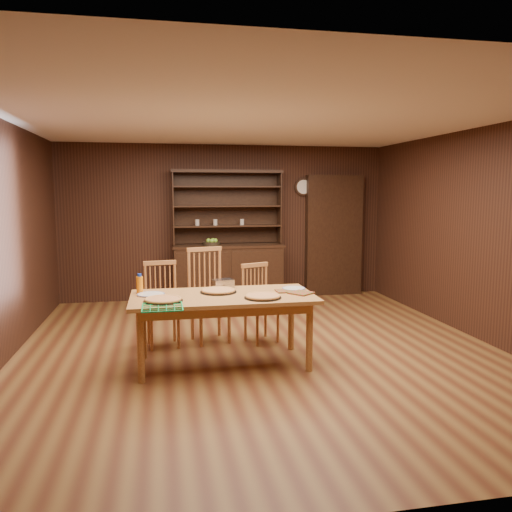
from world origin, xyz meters
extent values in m
plane|color=brown|center=(0.00, 0.00, 0.00)|extent=(6.00, 6.00, 0.00)
plane|color=white|center=(0.00, 0.00, 2.60)|extent=(6.00, 6.00, 0.00)
plane|color=#381D11|center=(0.00, 3.00, 1.30)|extent=(5.50, 0.00, 5.50)
plane|color=#381D11|center=(0.00, -3.00, 1.30)|extent=(5.50, 0.00, 5.50)
plane|color=#381D11|center=(2.75, 0.00, 1.30)|extent=(0.00, 6.00, 6.00)
cube|color=black|center=(0.00, 2.74, 0.45)|extent=(1.80, 0.50, 0.90)
cube|color=black|center=(0.00, 2.74, 0.92)|extent=(1.84, 0.52, 0.04)
cube|color=black|center=(0.00, 2.97, 1.55)|extent=(1.80, 0.02, 1.20)
cube|color=black|center=(-0.89, 2.82, 1.55)|extent=(0.02, 0.32, 1.20)
cube|color=black|center=(0.89, 2.82, 1.55)|extent=(0.02, 0.32, 1.20)
cube|color=black|center=(0.00, 2.82, 2.15)|extent=(1.84, 0.34, 0.05)
cylinder|color=#AB9F91|center=(-0.50, 2.82, 1.31)|extent=(0.07, 0.07, 0.10)
cylinder|color=#AB9F91|center=(-0.20, 2.82, 1.31)|extent=(0.07, 0.07, 0.10)
cube|color=black|center=(1.90, 2.90, 1.05)|extent=(1.00, 0.18, 2.10)
cylinder|color=black|center=(1.35, 2.96, 1.90)|extent=(0.30, 0.04, 0.30)
cylinder|color=silver|center=(1.35, 2.94, 1.90)|extent=(0.24, 0.01, 0.24)
cube|color=#C18843|center=(-0.48, -0.38, 0.73)|extent=(1.90, 0.95, 0.04)
cylinder|color=#C18843|center=(-1.31, -0.74, 0.35)|extent=(0.07, 0.07, 0.71)
cylinder|color=#C18843|center=(-1.31, -0.01, 0.35)|extent=(0.07, 0.07, 0.71)
cylinder|color=#C18843|center=(0.36, -0.74, 0.35)|extent=(0.07, 0.07, 0.71)
cylinder|color=#C18843|center=(0.36, -0.01, 0.35)|extent=(0.07, 0.07, 0.71)
cube|color=#C57D43|center=(-1.09, 0.39, 0.42)|extent=(0.46, 0.44, 0.04)
cylinder|color=#C57D43|center=(-1.23, 0.23, 0.20)|extent=(0.04, 0.04, 0.40)
cylinder|color=#C57D43|center=(-1.27, 0.52, 0.20)|extent=(0.04, 0.04, 0.40)
cylinder|color=#C57D43|center=(-0.92, 0.27, 0.20)|extent=(0.04, 0.04, 0.40)
cylinder|color=#C57D43|center=(-0.96, 0.56, 0.20)|extent=(0.04, 0.04, 0.40)
cube|color=#C57D43|center=(-1.12, 0.56, 0.98)|extent=(0.39, 0.09, 0.05)
cube|color=#C57D43|center=(-0.53, 0.48, 0.48)|extent=(0.56, 0.55, 0.04)
cylinder|color=#C57D43|center=(-0.66, 0.27, 0.23)|extent=(0.04, 0.04, 0.46)
cylinder|color=#C57D43|center=(-0.74, 0.59, 0.23)|extent=(0.04, 0.04, 0.46)
cylinder|color=#C57D43|center=(-0.31, 0.36, 0.23)|extent=(0.04, 0.04, 0.46)
cylinder|color=#C57D43|center=(-0.40, 0.68, 0.23)|extent=(0.04, 0.04, 0.46)
cube|color=#C57D43|center=(-0.57, 0.66, 1.12)|extent=(0.44, 0.15, 0.05)
cube|color=#C57D43|center=(0.08, 0.35, 0.40)|extent=(0.50, 0.48, 0.04)
cylinder|color=#C57D43|center=(0.00, 0.17, 0.19)|extent=(0.03, 0.03, 0.38)
cylinder|color=#C57D43|center=(-0.10, 0.43, 0.19)|extent=(0.03, 0.03, 0.38)
cylinder|color=#C57D43|center=(0.27, 0.28, 0.19)|extent=(0.03, 0.03, 0.38)
cylinder|color=#C57D43|center=(0.17, 0.54, 0.19)|extent=(0.03, 0.03, 0.38)
cube|color=#C57D43|center=(0.03, 0.50, 0.92)|extent=(0.36, 0.17, 0.05)
cylinder|color=black|center=(-1.09, -0.57, 0.76)|extent=(0.38, 0.38, 0.01)
cylinder|color=tan|center=(-1.09, -0.57, 0.77)|extent=(0.35, 0.35, 0.02)
torus|color=#D3964B|center=(-1.09, -0.57, 0.77)|extent=(0.36, 0.36, 0.03)
cylinder|color=black|center=(-0.10, -0.60, 0.76)|extent=(0.38, 0.38, 0.01)
cylinder|color=tan|center=(-0.10, -0.60, 0.77)|extent=(0.35, 0.35, 0.02)
torus|color=#D3964B|center=(-0.10, -0.60, 0.77)|extent=(0.35, 0.35, 0.03)
cylinder|color=black|center=(-0.51, -0.23, 0.76)|extent=(0.39, 0.39, 0.01)
cylinder|color=tan|center=(-0.51, -0.23, 0.77)|extent=(0.35, 0.35, 0.02)
torus|color=#D3964B|center=(-0.51, -0.23, 0.77)|extent=(0.36, 0.36, 0.03)
cylinder|color=silver|center=(-1.21, -0.24, 0.76)|extent=(0.28, 0.28, 0.01)
torus|color=navy|center=(-1.21, -0.24, 0.76)|extent=(0.29, 0.29, 0.01)
cylinder|color=silver|center=(0.33, -0.22, 0.76)|extent=(0.25, 0.25, 0.01)
torus|color=navy|center=(0.33, -0.22, 0.76)|extent=(0.26, 0.26, 0.01)
cube|color=silver|center=(-0.43, 0.05, 0.80)|extent=(0.26, 0.21, 0.09)
cylinder|color=orange|center=(-1.33, -0.11, 0.84)|extent=(0.07, 0.07, 0.18)
cylinder|color=#13319F|center=(-1.33, -0.11, 0.94)|extent=(0.04, 0.04, 0.03)
cube|color=#A31222|center=(0.35, -0.47, 0.76)|extent=(0.30, 0.30, 0.02)
cube|color=#A31222|center=(0.20, -0.33, 0.76)|extent=(0.19, 0.19, 0.01)
cylinder|color=black|center=(-0.28, 2.69, 0.97)|extent=(0.29, 0.29, 0.06)
sphere|color=#79AF2E|center=(-0.33, 2.69, 1.02)|extent=(0.08, 0.08, 0.08)
sphere|color=#79AF2E|center=(-0.25, 2.72, 1.02)|extent=(0.08, 0.08, 0.08)
sphere|color=#79AF2E|center=(-0.28, 2.64, 1.02)|extent=(0.08, 0.08, 0.08)
sphere|color=#79AF2E|center=(-0.22, 2.67, 1.02)|extent=(0.08, 0.08, 0.08)
camera|label=1|loc=(-1.10, -5.45, 1.82)|focal=35.00mm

